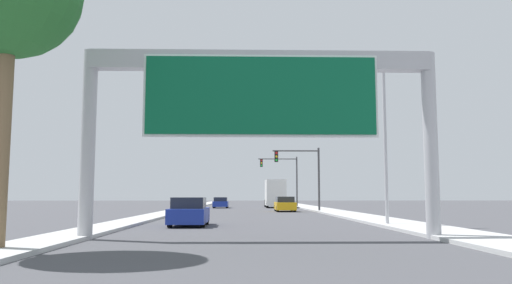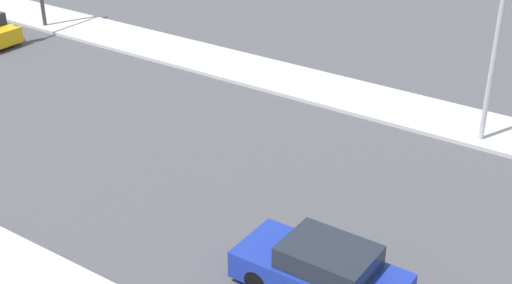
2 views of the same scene
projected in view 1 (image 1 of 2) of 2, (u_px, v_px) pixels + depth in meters
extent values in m
cube|color=#B8B8B8|center=(312.00, 208.00, 60.31)|extent=(3.00, 120.00, 0.15)
cube|color=#B8B8B8|center=(188.00, 208.00, 59.93)|extent=(2.00, 120.00, 0.15)
cylinder|color=#B2B2B7|center=(88.00, 143.00, 18.57)|extent=(0.54, 0.54, 7.07)
cylinder|color=#B2B2B7|center=(431.00, 144.00, 18.90)|extent=(0.54, 0.54, 7.07)
cube|color=#B2B2B7|center=(261.00, 61.00, 19.07)|extent=(12.90, 0.60, 0.70)
cube|color=white|center=(261.00, 96.00, 18.62)|extent=(8.76, 0.08, 3.13)
cube|color=#0A5B38|center=(261.00, 95.00, 18.57)|extent=(8.56, 0.16, 2.93)
cube|color=gold|center=(285.00, 206.00, 49.53)|extent=(1.88, 4.76, 0.74)
cube|color=#1E232D|center=(285.00, 199.00, 49.36)|extent=(1.66, 2.47, 0.56)
cylinder|color=black|center=(276.00, 208.00, 50.95)|extent=(0.22, 0.64, 0.64)
cylinder|color=black|center=(292.00, 208.00, 50.99)|extent=(0.22, 0.64, 0.64)
cylinder|color=black|center=(278.00, 209.00, 48.02)|extent=(0.22, 0.64, 0.64)
cylinder|color=black|center=(295.00, 209.00, 48.06)|extent=(0.22, 0.64, 0.64)
cube|color=navy|center=(189.00, 215.00, 26.29)|extent=(1.87, 4.31, 0.75)
cube|color=#1E232D|center=(189.00, 203.00, 26.15)|extent=(1.64, 2.24, 0.57)
cylinder|color=black|center=(177.00, 219.00, 27.58)|extent=(0.22, 0.64, 0.64)
cylinder|color=black|center=(207.00, 219.00, 27.62)|extent=(0.22, 0.64, 0.64)
cylinder|color=black|center=(170.00, 221.00, 24.92)|extent=(0.22, 0.64, 0.64)
cylinder|color=black|center=(203.00, 221.00, 24.96)|extent=(0.22, 0.64, 0.64)
cube|color=navy|center=(221.00, 204.00, 63.31)|extent=(1.86, 4.52, 0.66)
cube|color=#1E232D|center=(221.00, 199.00, 63.15)|extent=(1.64, 2.35, 0.51)
cylinder|color=black|center=(215.00, 205.00, 64.67)|extent=(0.22, 0.64, 0.64)
cylinder|color=black|center=(227.00, 205.00, 64.71)|extent=(0.22, 0.64, 0.64)
cylinder|color=black|center=(214.00, 206.00, 61.88)|extent=(0.22, 0.64, 0.64)
cylinder|color=black|center=(227.00, 206.00, 61.92)|extent=(0.22, 0.64, 0.64)
cube|color=navy|center=(273.00, 197.00, 68.29)|extent=(2.26, 2.20, 2.14)
cube|color=silver|center=(275.00, 193.00, 64.45)|extent=(2.46, 5.66, 3.28)
cylinder|color=black|center=(266.00, 203.00, 68.06)|extent=(0.28, 1.00, 1.00)
cylinder|color=black|center=(281.00, 203.00, 68.12)|extent=(0.28, 1.00, 1.00)
cylinder|color=black|center=(267.00, 204.00, 62.86)|extent=(0.28, 1.00, 1.00)
cylinder|color=black|center=(285.00, 204.00, 62.91)|extent=(0.28, 1.00, 1.00)
cylinder|color=#3D3D3F|center=(319.00, 180.00, 48.68)|extent=(0.20, 0.20, 6.25)
cylinder|color=#3D3D3F|center=(296.00, 151.00, 48.93)|extent=(4.52, 0.14, 0.14)
cube|color=black|center=(276.00, 157.00, 48.82)|extent=(0.35, 0.28, 1.05)
cylinder|color=red|center=(276.00, 153.00, 48.69)|extent=(0.22, 0.04, 0.22)
cylinder|color=yellow|center=(276.00, 156.00, 48.66)|extent=(0.22, 0.04, 0.22)
cylinder|color=green|center=(276.00, 160.00, 48.62)|extent=(0.22, 0.04, 0.22)
cylinder|color=#3D3D3F|center=(297.00, 182.00, 68.60)|extent=(0.20, 0.20, 6.89)
cylinder|color=#3D3D3F|center=(278.00, 159.00, 68.86)|extent=(5.32, 0.14, 0.14)
cube|color=black|center=(261.00, 163.00, 68.75)|extent=(0.35, 0.28, 1.05)
cylinder|color=red|center=(261.00, 160.00, 68.62)|extent=(0.22, 0.04, 0.22)
cylinder|color=yellow|center=(261.00, 163.00, 68.59)|extent=(0.22, 0.04, 0.22)
cylinder|color=green|center=(261.00, 166.00, 68.55)|extent=(0.22, 0.04, 0.22)
cylinder|color=brown|center=(3.00, 116.00, 14.39)|extent=(0.45, 0.45, 7.75)
cylinder|color=#B2B2B7|center=(385.00, 140.00, 26.37)|extent=(0.18, 0.18, 9.01)
cylinder|color=#B2B2B7|center=(365.00, 60.00, 26.80)|extent=(1.93, 0.12, 0.12)
cube|color=#B2B2A8|center=(347.00, 62.00, 26.77)|extent=(0.60, 0.28, 0.20)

